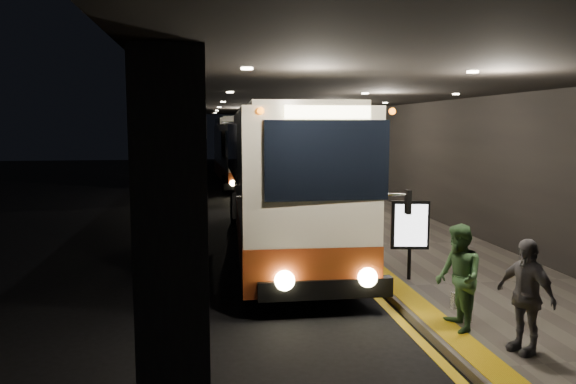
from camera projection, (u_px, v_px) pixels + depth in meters
ground at (251, 262)px, 14.67m from camera, size 90.00×90.00×0.00m
lane_line_white at (188, 229)px, 19.33m from camera, size 0.12×50.00×0.01m
kerb_stripe_yellow at (306, 226)px, 19.92m from camera, size 0.18×50.00×0.01m
sidewalk at (372, 222)px, 20.25m from camera, size 4.50×50.00×0.15m
tactile_strip at (320, 221)px, 19.97m from camera, size 0.50×50.00×0.01m
terminal_wall at (433, 141)px, 20.22m from camera, size 0.10×50.00×6.00m
support_columns at (195, 167)px, 18.13m from camera, size 0.80×24.80×4.40m
canopy at (311, 95)px, 19.40m from camera, size 9.00×50.00×0.40m
coach_main at (282, 184)px, 16.17m from camera, size 3.04×12.62×3.91m
coach_second at (240, 157)px, 33.27m from camera, size 2.87×11.30×3.52m
coach_third at (234, 145)px, 45.24m from camera, size 2.85×12.99×4.08m
passenger_boarding at (367, 227)px, 13.93m from camera, size 0.67×0.77×1.80m
passenger_waiting_green at (458, 278)px, 9.31m from camera, size 0.60×0.91×1.78m
passenger_waiting_grey at (525, 296)px, 8.40m from camera, size 0.83×1.14×1.74m
bag_polka at (458, 300)px, 10.48m from camera, size 0.27×0.15×0.31m
bag_plain at (465, 313)px, 9.81m from camera, size 0.22×0.13×0.27m
info_sign at (410, 227)px, 12.33m from camera, size 0.84×0.25×1.76m
stanchion_post at (373, 244)px, 13.72m from camera, size 0.05×0.05×1.05m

